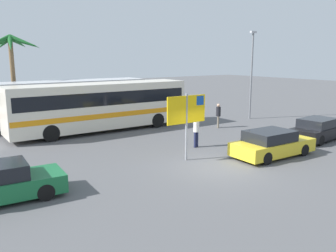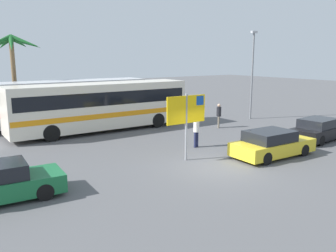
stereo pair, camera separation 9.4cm
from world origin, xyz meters
TOP-DOWN VIEW (x-y plane):
  - ground at (0.00, 0.00)m, footprint 120.00×120.00m
  - bus_front_coach at (-0.96, 10.35)m, footprint 11.93×2.58m
  - bus_rear_coach at (-2.11, 13.93)m, footprint 11.93×2.58m
  - ferry_sign at (-0.45, 1.77)m, footprint 2.20×0.11m
  - car_black at (8.46, 0.52)m, footprint 4.22×2.04m
  - car_yellow at (3.37, -0.16)m, footprint 4.41×1.97m
  - car_green at (-8.65, 1.57)m, footprint 4.11×1.93m
  - pedestrian_crossing_lot at (6.10, 6.61)m, footprint 0.32×0.32m
  - pedestrian_by_bus at (1.44, 3.37)m, footprint 0.32×0.32m
  - lamp_post_left_side at (10.70, 7.88)m, footprint 0.56×0.20m
  - palm_tree_seaside at (-4.92, 16.72)m, footprint 4.06×4.16m

SIDE VIEW (x-z plane):
  - ground at x=0.00m, z-range 0.00..0.00m
  - car_green at x=-8.65m, z-range -0.03..1.30m
  - car_black at x=8.46m, z-range -0.03..1.30m
  - car_yellow at x=3.37m, z-range -0.03..1.30m
  - pedestrian_crossing_lot at x=6.10m, z-range 0.15..1.84m
  - pedestrian_by_bus at x=1.44m, z-range 0.16..1.94m
  - bus_front_coach at x=-0.96m, z-range 0.20..3.37m
  - bus_rear_coach at x=-2.11m, z-range 0.20..3.37m
  - ferry_sign at x=-0.45m, z-range 0.73..3.93m
  - lamp_post_left_side at x=10.70m, z-range 0.32..7.13m
  - palm_tree_seaside at x=-4.92m, z-range 2.14..8.59m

